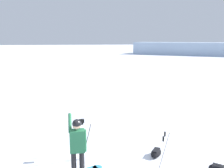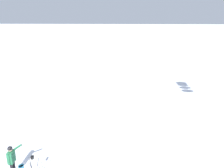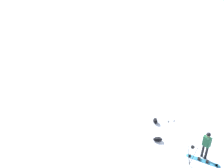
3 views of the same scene
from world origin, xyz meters
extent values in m
cylinder|color=black|center=(-0.61, -0.88, 0.43)|extent=(0.14, 0.14, 0.86)
cube|color=#1E5938|center=(-0.61, -0.77, 1.16)|extent=(0.26, 0.40, 0.61)
sphere|color=tan|center=(-0.61, -0.77, 1.61)|extent=(0.23, 0.23, 0.23)
sphere|color=black|center=(-0.61, -0.77, 1.64)|extent=(0.24, 0.24, 0.24)
cylinder|color=#1E5938|center=(-0.87, -0.95, 1.58)|extent=(0.55, 0.09, 0.42)
cylinder|color=#1E5938|center=(-0.59, -0.57, 1.16)|extent=(0.09, 0.09, 0.61)
cylinder|color=teal|center=(-0.59, -1.63, 0.01)|extent=(0.29, 0.29, 0.02)
cylinder|color=#262628|center=(-1.64, -0.68, 0.60)|extent=(0.27, 0.19, 1.21)
cube|color=black|center=(-1.76, -0.60, 1.23)|extent=(0.10, 0.10, 0.06)
cube|color=black|center=(-1.76, -0.60, 1.31)|extent=(0.12, 0.16, 0.10)
camera|label=1|loc=(5.48, -0.86, 3.85)|focal=38.50mm
camera|label=2|loc=(-6.03, 8.65, 8.07)|focal=36.35mm
camera|label=3|loc=(-10.85, -4.99, 9.58)|focal=36.33mm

